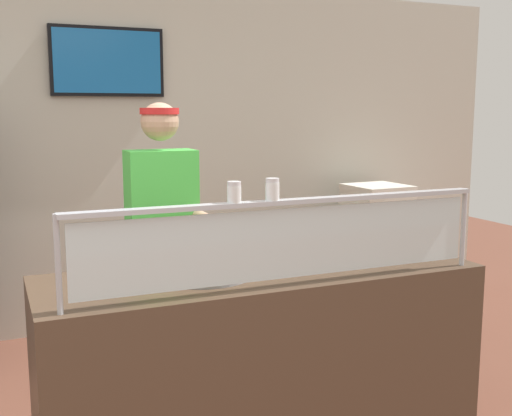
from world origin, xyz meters
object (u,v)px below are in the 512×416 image
object	(u,v)px
worker_figure	(163,238)
pizza_box_stack	(377,201)
parmesan_shaker	(234,193)
pizza_tray	(204,273)
pepper_flake_shaker	(272,191)
pizza_server	(206,269)

from	to	relation	value
worker_figure	pizza_box_stack	distance (m)	2.39
parmesan_shaker	pizza_box_stack	distance (m)	2.96
pizza_tray	pizza_box_stack	bearing A→B (deg)	39.11
pizza_box_stack	pepper_flake_shaker	bearing A→B (deg)	-133.37
worker_figure	pizza_box_stack	bearing A→B (deg)	26.20
pizza_tray	worker_figure	bearing A→B (deg)	91.18
pizza_server	pepper_flake_shaker	xyz separation A→B (m)	(0.21, -0.29, 0.39)
pizza_tray	pizza_box_stack	distance (m)	2.75
pizza_tray	parmesan_shaker	bearing A→B (deg)	-83.89
parmesan_shaker	pepper_flake_shaker	size ratio (longest dim) A/B	0.94
pizza_tray	pizza_server	bearing A→B (deg)	-86.52
pizza_server	worker_figure	bearing A→B (deg)	96.84
pizza_tray	pizza_server	distance (m)	0.03
parmesan_shaker	pepper_flake_shaker	bearing A→B (deg)	0.00
pepper_flake_shaker	worker_figure	distance (m)	1.07
pepper_flake_shaker	parmesan_shaker	bearing A→B (deg)	180.00
pizza_server	worker_figure	xyz separation A→B (m)	(-0.02, 0.70, 0.02)
parmesan_shaker	worker_figure	distance (m)	1.05
worker_figure	pepper_flake_shaker	bearing A→B (deg)	-77.33
pizza_server	pepper_flake_shaker	size ratio (longest dim) A/B	2.94
pizza_box_stack	parmesan_shaker	bearing A→B (deg)	-135.85
parmesan_shaker	pepper_flake_shaker	xyz separation A→B (m)	(0.17, 0.00, 0.00)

